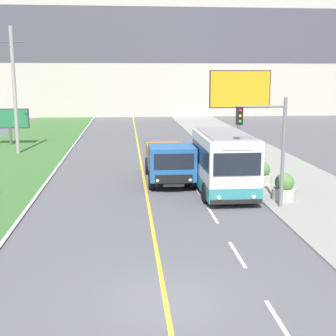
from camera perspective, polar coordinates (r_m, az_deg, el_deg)
ground_plane at (r=13.26m, az=-0.31°, el=-15.96°), size 300.00×300.00×0.00m
lane_marking_centre at (r=14.23m, az=0.52°, el=-13.95°), size 2.88×140.00×0.01m
apartment_block_background at (r=72.83m, az=-4.47°, el=15.20°), size 80.00×8.04×22.15m
city_bus at (r=24.09m, az=6.82°, el=0.54°), size 2.64×5.88×3.18m
dump_truck at (r=26.30m, az=0.24°, el=0.59°), size 2.55×6.91×2.31m
utility_pole_far at (r=38.15m, az=-18.21°, el=8.96°), size 1.80×0.28×9.66m
traffic_light_mast at (r=21.44m, az=12.14°, el=3.54°), size 2.28×0.32×5.09m
billboard_large at (r=37.82m, az=8.76°, el=9.18°), size 4.88×0.24×6.43m
billboard_small at (r=43.29m, az=-18.77°, el=5.60°), size 3.37×0.24×3.18m
planter_round_near at (r=23.43m, az=13.97°, el=-2.39°), size 1.16×1.16×1.34m
planter_round_second at (r=26.70m, az=11.36°, el=-0.70°), size 1.12×1.12×1.25m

